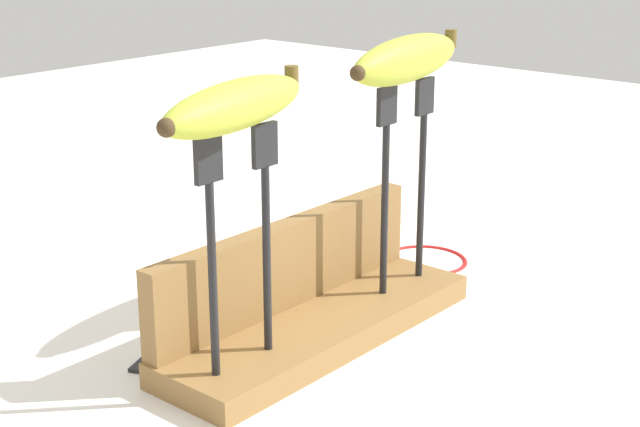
{
  "coord_description": "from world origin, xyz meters",
  "views": [
    {
      "loc": [
        -0.62,
        -0.53,
        0.39
      ],
      "look_at": [
        0.0,
        0.0,
        0.12
      ],
      "focal_mm": 53.78,
      "sensor_mm": 36.0,
      "label": 1
    }
  ],
  "objects_px": {
    "banana_raised_left": "(236,105)",
    "banana_raised_right": "(407,59)",
    "fork_fallen_near": "(172,343)",
    "fork_stand_left": "(239,228)",
    "fork_stand_right": "(404,168)",
    "wire_coil": "(425,259)"
  },
  "relations": [
    {
      "from": "fork_stand_left",
      "to": "banana_raised_right",
      "type": "xyz_separation_m",
      "value": [
        0.23,
        -0.0,
        0.11
      ]
    },
    {
      "from": "banana_raised_right",
      "to": "fork_fallen_near",
      "type": "xyz_separation_m",
      "value": [
        -0.21,
        0.11,
        -0.25
      ]
    },
    {
      "from": "fork_fallen_near",
      "to": "banana_raised_right",
      "type": "bearing_deg",
      "value": -26.3
    },
    {
      "from": "fork_stand_right",
      "to": "banana_raised_right",
      "type": "relative_size",
      "value": 1.03
    },
    {
      "from": "fork_stand_left",
      "to": "banana_raised_left",
      "type": "xyz_separation_m",
      "value": [
        -0.0,
        -0.0,
        0.1
      ]
    },
    {
      "from": "fork_stand_left",
      "to": "banana_raised_left",
      "type": "bearing_deg",
      "value": -167.31
    },
    {
      "from": "banana_raised_left",
      "to": "banana_raised_right",
      "type": "relative_size",
      "value": 0.96
    },
    {
      "from": "banana_raised_left",
      "to": "banana_raised_right",
      "type": "xyz_separation_m",
      "value": [
        0.23,
        0.0,
        0.01
      ]
    },
    {
      "from": "fork_stand_left",
      "to": "wire_coil",
      "type": "bearing_deg",
      "value": 8.92
    },
    {
      "from": "fork_stand_right",
      "to": "banana_raised_right",
      "type": "xyz_separation_m",
      "value": [
        -0.0,
        -0.0,
        0.11
      ]
    },
    {
      "from": "wire_coil",
      "to": "fork_stand_right",
      "type": "bearing_deg",
      "value": -155.97
    },
    {
      "from": "fork_stand_right",
      "to": "banana_raised_right",
      "type": "bearing_deg",
      "value": -171.55
    },
    {
      "from": "fork_stand_left",
      "to": "wire_coil",
      "type": "height_order",
      "value": "fork_stand_left"
    },
    {
      "from": "fork_fallen_near",
      "to": "wire_coil",
      "type": "height_order",
      "value": "fork_fallen_near"
    },
    {
      "from": "fork_stand_left",
      "to": "fork_stand_right",
      "type": "distance_m",
      "value": 0.23
    },
    {
      "from": "fork_fallen_near",
      "to": "fork_stand_left",
      "type": "bearing_deg",
      "value": -96.72
    },
    {
      "from": "banana_raised_left",
      "to": "fork_fallen_near",
      "type": "relative_size",
      "value": 1.19
    },
    {
      "from": "fork_fallen_near",
      "to": "wire_coil",
      "type": "relative_size",
      "value": 1.64
    },
    {
      "from": "fork_stand_right",
      "to": "banana_raised_left",
      "type": "xyz_separation_m",
      "value": [
        -0.23,
        -0.0,
        0.1
      ]
    },
    {
      "from": "fork_fallen_near",
      "to": "banana_raised_left",
      "type": "bearing_deg",
      "value": -96.75
    },
    {
      "from": "fork_stand_right",
      "to": "fork_stand_left",
      "type": "bearing_deg",
      "value": 180.0
    },
    {
      "from": "fork_stand_left",
      "to": "fork_stand_right",
      "type": "xyz_separation_m",
      "value": [
        0.23,
        0.0,
        0.0
      ]
    }
  ]
}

